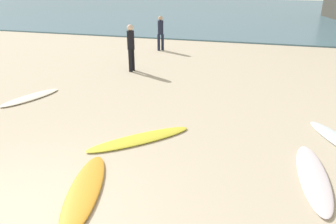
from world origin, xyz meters
TOP-DOWN VIEW (x-y plane):
  - ocean_water at (0.00, 35.78)m, footprint 120.00×40.00m
  - surfboard_0 at (0.77, 1.14)m, footprint 1.13×2.31m
  - surfboard_1 at (-3.21, 4.86)m, footprint 1.15×2.04m
  - surfboard_2 at (1.01, 3.21)m, footprint 2.16×2.12m
  - surfboard_4 at (4.64, 2.70)m, footprint 0.60×2.36m
  - beachgoer_near at (-1.37, 8.64)m, footprint 0.31×0.34m
  - beachgoer_mid at (-1.41, 12.68)m, footprint 0.38×0.38m

SIDE VIEW (x-z plane):
  - surfboard_2 at x=1.01m, z-range 0.00..0.07m
  - surfboard_1 at x=-3.21m, z-range 0.00..0.07m
  - ocean_water at x=0.00m, z-range 0.00..0.08m
  - surfboard_4 at x=4.64m, z-range 0.00..0.08m
  - surfboard_0 at x=0.77m, z-range 0.00..0.09m
  - beachgoer_mid at x=-1.41m, z-range 0.10..1.80m
  - beachgoer_near at x=-1.37m, z-range 0.11..1.93m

